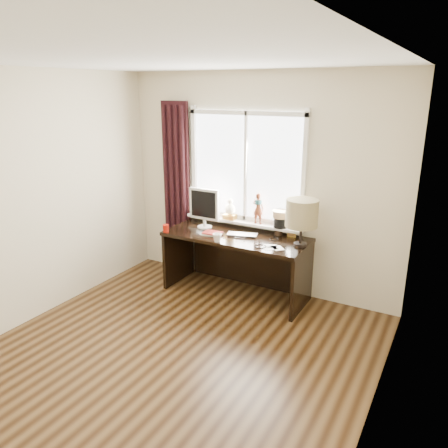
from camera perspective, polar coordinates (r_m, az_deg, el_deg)
The scene contains 18 objects.
floor at distance 4.17m, azimuth -8.21°, elevation -17.98°, with size 3.50×4.00×0.00m, color #53391D.
ceiling at distance 3.42m, azimuth -10.19°, elevation 20.49°, with size 3.50×4.00×0.00m, color white.
wall_back at distance 5.24m, azimuth 4.50°, elevation 5.19°, with size 3.50×2.60×0.00m, color beige.
wall_left at distance 4.83m, azimuth -25.70°, elevation 2.47°, with size 4.00×2.60×0.00m, color beige.
wall_right at distance 2.90m, azimuth 19.46°, elevation -5.92°, with size 4.00×2.60×0.00m, color beige.
laptop at distance 5.09m, azimuth 2.43°, elevation -1.41°, with size 0.35×0.23×0.03m, color silver.
mug at distance 4.88m, azimuth -0.90°, elevation -1.76°, with size 0.10×0.10×0.10m, color white.
red_cup at distance 5.26m, azimuth -7.61°, elevation -0.56°, with size 0.07×0.07×0.09m, color #921004.
window at distance 5.26m, azimuth 2.81°, elevation 5.26°, with size 1.52×0.22×1.40m.
curtain at distance 5.76m, azimuth -6.24°, elevation 4.35°, with size 0.38×0.09×2.25m.
desk at distance 5.27m, azimuth 2.06°, elevation -3.70°, with size 1.70×0.70×0.75m.
monitor at distance 5.32m, azimuth -2.59°, elevation 2.40°, with size 0.40×0.18×0.49m.
notebook_stack at distance 5.13m, azimuth -1.53°, elevation -1.22°, with size 0.25×0.20×0.03m.
brush_holder at distance 5.15m, azimuth 7.14°, elevation -0.75°, with size 0.09×0.09×0.25m.
icon_frame at distance 5.09m, azimuth 8.83°, elevation -1.00°, with size 0.10×0.02×0.13m.
table_lamp at distance 4.74m, azimuth 10.13°, elevation 1.33°, with size 0.35×0.35×0.52m.
loose_papers at distance 4.75m, azimuth 6.37°, elevation -3.06°, with size 0.28×0.23×0.00m.
desk_cables at distance 4.93m, azimuth 4.83°, elevation -2.22°, with size 0.48×0.45×0.01m.
Camera 1 is at (2.13, -2.66, 2.39)m, focal length 35.00 mm.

